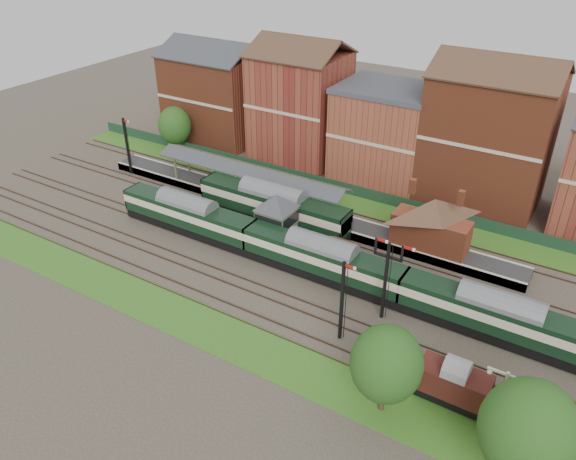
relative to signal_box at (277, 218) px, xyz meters
The scene contains 21 objects.
ground 5.45m from the signal_box, 47.29° to the right, with size 160.00×160.00×0.00m, color #473D33.
grass_back 13.47m from the signal_box, 76.76° to the left, with size 90.00×4.50×0.06m, color #2D6619.
grass_front 15.86m from the signal_box, 78.87° to the right, with size 90.00×5.00×0.06m, color #2D6619.
fence 15.25m from the signal_box, 78.50° to the left, with size 90.00×0.12×1.50m, color #193823.
platform 7.31m from the signal_box, 107.10° to the left, with size 55.00×3.40×1.00m, color #2D2D2D.
signal_box is the anchor object (origin of this frame).
brick_hut 8.25m from the signal_box, ahead, with size 3.20×2.64×2.94m.
station_building 16.37m from the signal_box, 23.43° to the left, with size 8.10×8.10×5.90m.
canopy 10.40m from the signal_box, 140.91° to the left, with size 26.00×3.89×4.08m.
semaphore_bracket 16.16m from the signal_box, 20.92° to the right, with size 3.60×0.25×8.18m.
semaphore_platform_end 27.41m from the signal_box, behind, with size 1.23×0.25×8.00m.
semaphore_siding 16.60m from the signal_box, 38.20° to the right, with size 1.23×0.25×8.00m.
yard_lamp 30.78m from the signal_box, 28.65° to the right, with size 2.60×0.22×7.00m.
town_backdrop 22.26m from the signal_box, 82.60° to the left, with size 69.00×10.00×16.00m.
dmu_train 8.06m from the signal_box, 23.92° to the right, with size 51.31×2.70×3.94m.
platform_railcar 4.18m from the signal_box, 128.07° to the left, with size 18.82×2.97×4.34m.
goods_van_a 26.51m from the signal_box, 27.56° to the right, with size 5.30×2.30×3.22m.
goods_van_b 31.95m from the signal_box, 22.56° to the right, with size 5.63×2.44×3.41m.
tree_near 33.81m from the signal_box, 30.50° to the right, with size 6.05×6.05×8.75m.
tree_far 24.90m from the signal_box, 39.23° to the right, with size 5.25×5.25×7.66m.
tree_back 29.79m from the signal_box, 152.55° to the left, with size 4.83×4.83×7.06m.
Camera 1 is at (25.57, -41.08, 33.23)m, focal length 35.00 mm.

